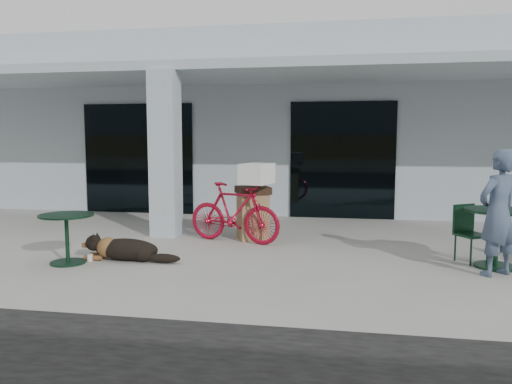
% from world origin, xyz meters
% --- Properties ---
extents(ground, '(80.00, 80.00, 0.00)m').
position_xyz_m(ground, '(0.00, 0.00, 0.00)').
color(ground, '#A7A49D').
rests_on(ground, ground).
extents(building, '(22.00, 7.00, 4.50)m').
position_xyz_m(building, '(0.00, 8.50, 2.25)').
color(building, '#AEBCC5').
rests_on(building, ground).
extents(storefront_glass_left, '(2.80, 0.06, 2.70)m').
position_xyz_m(storefront_glass_left, '(-3.20, 4.98, 1.35)').
color(storefront_glass_left, black).
rests_on(storefront_glass_left, ground).
extents(storefront_glass_right, '(2.40, 0.06, 2.70)m').
position_xyz_m(storefront_glass_right, '(1.80, 4.98, 1.35)').
color(storefront_glass_right, black).
rests_on(storefront_glass_right, ground).
extents(column, '(0.50, 0.50, 3.12)m').
position_xyz_m(column, '(-1.50, 2.30, 1.56)').
color(column, '#AEBCC5').
rests_on(column, ground).
extents(overhang, '(22.00, 2.80, 0.18)m').
position_xyz_m(overhang, '(0.00, 3.60, 3.21)').
color(overhang, '#AEBCC5').
rests_on(overhang, column).
extents(bicycle, '(1.85, 0.97, 1.07)m').
position_xyz_m(bicycle, '(-0.08, 1.90, 0.54)').
color(bicycle, '#A70D27').
rests_on(bicycle, ground).
extents(laundry_basket, '(0.59, 0.70, 0.35)m').
position_xyz_m(laundry_basket, '(0.35, 1.78, 1.25)').
color(laundry_basket, white).
rests_on(laundry_basket, bicycle).
extents(dog, '(1.18, 0.42, 0.39)m').
position_xyz_m(dog, '(-1.41, 0.29, 0.20)').
color(dog, black).
rests_on(dog, ground).
extents(cup_near_dog, '(0.10, 0.10, 0.11)m').
position_xyz_m(cup_near_dog, '(-1.95, 0.17, 0.05)').
color(cup_near_dog, white).
rests_on(cup_near_dog, ground).
extents(cafe_table_near, '(0.88, 0.88, 0.74)m').
position_xyz_m(cafe_table_near, '(-2.20, -0.03, 0.37)').
color(cafe_table_near, '#12341F').
rests_on(cafe_table_near, ground).
extents(cafe_table_far, '(0.98, 0.98, 0.85)m').
position_xyz_m(cafe_table_far, '(4.03, 0.84, 0.43)').
color(cafe_table_far, '#12341F').
rests_on(cafe_table_far, ground).
extents(cafe_chair_far_a, '(0.56, 0.57, 0.87)m').
position_xyz_m(cafe_chair_far_a, '(3.75, 1.10, 0.43)').
color(cafe_chair_far_a, '#12341F').
rests_on(cafe_chair_far_a, ground).
extents(person, '(0.75, 0.70, 1.73)m').
position_xyz_m(person, '(3.90, 0.40, 0.86)').
color(person, '#41536E').
rests_on(person, ground).
extents(cup_on_table, '(0.09, 0.09, 0.11)m').
position_xyz_m(cup_on_table, '(4.17, 0.96, 0.91)').
color(cup_on_table, white).
rests_on(cup_on_table, cafe_table_far).
extents(trash_receptacle, '(0.76, 0.76, 0.98)m').
position_xyz_m(trash_receptacle, '(0.20, 2.23, 0.49)').
color(trash_receptacle, '#93724C').
rests_on(trash_receptacle, ground).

